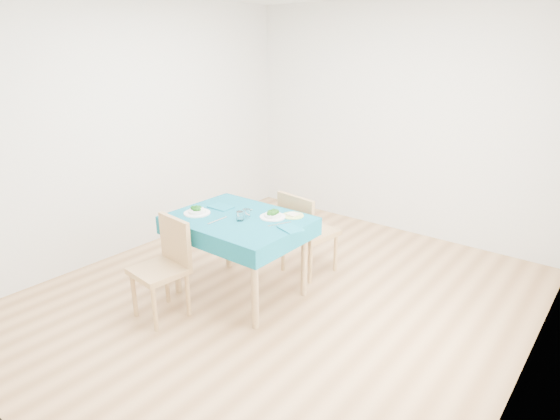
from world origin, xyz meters
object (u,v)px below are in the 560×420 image
Objects in this scene: table at (240,256)px; chair_near at (158,262)px; bowl_far at (273,214)px; side_plate at (293,216)px; bowl_near at (197,210)px; chair_far at (310,218)px.

chair_near reaches higher than table.
bowl_far reaches higher than side_plate.
side_plate is at bearing 34.03° from bowl_near.
table is 0.84m from chair_far.
table is at bearing 75.10° from chair_near.
chair_far is 0.64m from bowl_far.
chair_far is 0.51m from side_plate.
chair_far reaches higher than table.
chair_far reaches higher than bowl_near.
chair_far is 4.79× the size of bowl_near.
table is 5.12× the size of bowl_far.
chair_far is (0.50, 1.48, 0.07)m from chair_near.
table is at bearing 24.57° from bowl_near.
bowl_far reaches higher than table.
bowl_near reaches higher than table.
chair_near is at bearing -80.40° from bowl_near.
side_plate is (0.72, 0.48, -0.03)m from bowl_near.
side_plate is (0.36, 0.32, 0.38)m from table.
bowl_near is (-0.09, 0.53, 0.29)m from chair_near.
chair_near is at bearing 79.26° from chair_far.
bowl_near is at bearing 105.63° from chair_near.
bowl_near is 1.05× the size of bowl_far.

